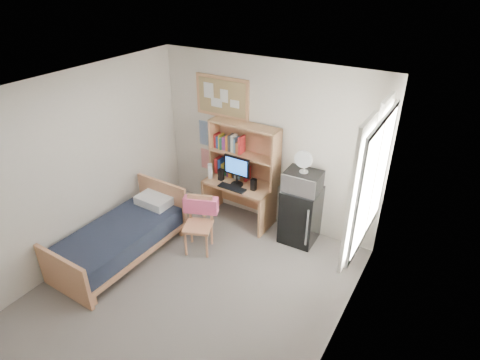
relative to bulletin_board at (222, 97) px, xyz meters
The scene contains 26 objects.
floor 2.95m from the bulletin_board, 69.48° to the right, with size 3.60×4.20×0.02m, color gray.
ceiling 2.33m from the bulletin_board, 69.48° to the right, with size 3.60×4.20×0.02m, color silver.
wall_back 1.00m from the bulletin_board, ahead, with size 3.60×0.04×2.60m, color silver.
wall_front 4.30m from the bulletin_board, 79.44° to the right, with size 3.60×0.04×2.60m, color silver.
wall_left 2.40m from the bulletin_board, 116.08° to the right, with size 0.04×4.20×2.60m, color silver.
wall_right 3.37m from the bulletin_board, 38.93° to the right, with size 0.04×4.20×2.60m, color silver.
window_unit 2.70m from the bulletin_board, 19.26° to the right, with size 0.10×1.40×1.70m, color white.
curtain_left 2.83m from the bulletin_board, 27.19° to the right, with size 0.04×0.55×1.70m, color white.
curtain_right 2.57m from the bulletin_board, 10.96° to the right, with size 0.04×0.55×1.70m, color white.
bulletin_board is the anchor object (origin of this frame).
poster_wave 0.74m from the bulletin_board, behind, with size 0.30×0.01×0.42m, color #245090.
poster_japan 1.18m from the bulletin_board, behind, with size 0.28×0.01×0.36m, color red.
desk 1.67m from the bulletin_board, 31.39° to the right, with size 1.09×0.55×0.68m, color tan.
desk_chair 1.99m from the bulletin_board, 73.74° to the right, with size 0.42×0.42×0.84m, color tan.
mini_fridge 2.14m from the bulletin_board, ahead, with size 0.51×0.51×0.87m, color black.
bed 2.62m from the bulletin_board, 104.38° to the right, with size 0.90×1.79×0.49m, color #1A2030.
hutch 0.91m from the bulletin_board, 15.95° to the right, with size 1.14×0.29×0.93m, color tan.
monitor 1.16m from the bulletin_board, 36.55° to the right, with size 0.44×0.03×0.46m, color black.
keyboard 1.40m from the bulletin_board, 46.42° to the right, with size 0.45×0.14×0.02m, color black.
speaker_left 1.20m from the bulletin_board, 64.02° to the right, with size 0.08×0.08×0.19m, color black.
speaker_right 1.42m from the bulletin_board, 24.70° to the right, with size 0.08×0.08×0.18m, color black.
water_bottle 1.17m from the bulletin_board, 92.60° to the right, with size 0.07×0.07×0.25m, color white.
hoodie 1.69m from the bulletin_board, 74.70° to the right, with size 0.50×0.15×0.24m, color #F65D8B.
microwave 1.79m from the bulletin_board, 10.43° to the right, with size 0.50×0.38×0.29m, color #BCBCC1.
desk_fan 1.66m from the bulletin_board, 10.43° to the right, with size 0.25×0.25×0.31m, color white.
pillow 1.88m from the bulletin_board, 111.79° to the right, with size 0.52×0.37×0.13m, color white.
Camera 1 is at (2.51, -2.90, 3.77)m, focal length 30.00 mm.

